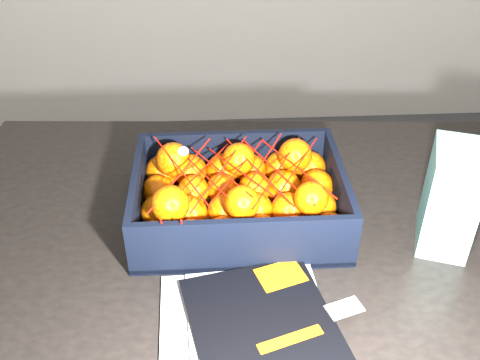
{
  "coord_description": "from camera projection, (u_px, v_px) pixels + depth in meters",
  "views": [
    {
      "loc": [
        -0.06,
        -0.79,
        1.42
      ],
      "look_at": [
        -0.02,
        -0.0,
        0.86
      ],
      "focal_mm": 41.78,
      "sensor_mm": 36.0,
      "label": 1
    }
  ],
  "objects": [
    {
      "name": "mesh_net",
      "position": [
        235.0,
        175.0,
        0.99
      ],
      "size": [
        0.31,
        0.25,
        0.09
      ],
      "color": "red",
      "rests_on": "clementine_heap"
    },
    {
      "name": "clementine_heap",
      "position": [
        239.0,
        195.0,
        1.03
      ],
      "size": [
        0.37,
        0.27,
        0.12
      ],
      "color": "#DC5504",
      "rests_on": "produce_crate"
    },
    {
      "name": "table",
      "position": [
        252.0,
        266.0,
        1.09
      ],
      "size": [
        1.24,
        0.87,
        0.75
      ],
      "color": "black",
      "rests_on": "ground"
    },
    {
      "name": "retail_carton",
      "position": [
        451.0,
        198.0,
        0.95
      ],
      "size": [
        0.12,
        0.15,
        0.19
      ],
      "primitive_type": "cube",
      "rotation": [
        0.0,
        0.0,
        -0.34
      ],
      "color": "white",
      "rests_on": "table"
    },
    {
      "name": "magazine_stack",
      "position": [
        254.0,
        338.0,
        0.82
      ],
      "size": [
        0.32,
        0.32,
        0.02
      ],
      "color": "silver",
      "rests_on": "table"
    },
    {
      "name": "produce_crate",
      "position": [
        239.0,
        205.0,
        1.04
      ],
      "size": [
        0.38,
        0.29,
        0.11
      ],
      "color": "brown",
      "rests_on": "table"
    }
  ]
}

